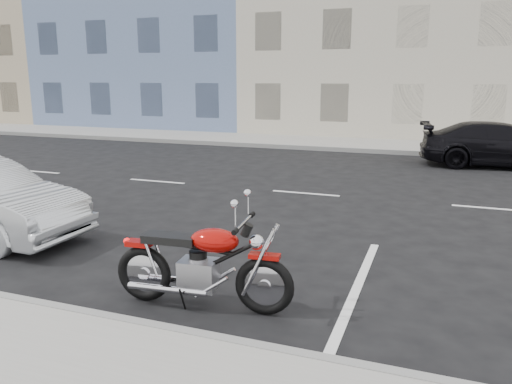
{
  "coord_description": "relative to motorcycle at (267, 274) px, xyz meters",
  "views": [
    {
      "loc": [
        0.86,
        -11.06,
        2.64
      ],
      "look_at": [
        -1.93,
        -3.53,
        0.8
      ],
      "focal_mm": 35.0,
      "sensor_mm": 36.0,
      "label": 1
    }
  ],
  "objects": [
    {
      "name": "sidewalk_far",
      "position": [
        -4.15,
        14.8,
        -0.42
      ],
      "size": [
        80.0,
        3.4,
        0.15
      ],
      "primitive_type": "cube",
      "color": "gray",
      "rests_on": "ground"
    },
    {
      "name": "motorcycle",
      "position": [
        0.0,
        0.0,
        0.0
      ],
      "size": [
        2.18,
        0.72,
        1.09
      ],
      "rotation": [
        0.0,
        0.0,
        0.1
      ],
      "color": "black",
      "rests_on": "ground"
    },
    {
      "name": "ground",
      "position": [
        0.85,
        6.1,
        -0.5
      ],
      "size": [
        120.0,
        120.0,
        0.0
      ],
      "primitive_type": "plane",
      "color": "black",
      "rests_on": "ground"
    },
    {
      "name": "bldg_blue",
      "position": [
        -13.15,
        22.4,
        6.0
      ],
      "size": [
        12.0,
        12.0,
        13.0
      ],
      "primitive_type": "cube",
      "color": "slate",
      "rests_on": "ground"
    },
    {
      "name": "car_far",
      "position": [
        3.42,
        11.65,
        0.17
      ],
      "size": [
        4.8,
        2.36,
        1.34
      ],
      "primitive_type": "imported",
      "rotation": [
        0.0,
        0.0,
        1.68
      ],
      "color": "black",
      "rests_on": "ground"
    },
    {
      "name": "curb_far",
      "position": [
        -4.15,
        13.1,
        -0.42
      ],
      "size": [
        80.0,
        0.12,
        0.16
      ],
      "primitive_type": "cube",
      "color": "gray",
      "rests_on": "ground"
    },
    {
      "name": "bldg_far_west",
      "position": [
        -25.15,
        22.4,
        5.5
      ],
      "size": [
        12.0,
        12.0,
        12.0
      ],
      "primitive_type": "cube",
      "color": "tan",
      "rests_on": "ground"
    },
    {
      "name": "bldg_cream",
      "position": [
        -1.15,
        22.4,
        5.25
      ],
      "size": [
        12.0,
        12.0,
        11.5
      ],
      "primitive_type": "cube",
      "color": "#B8B09B",
      "rests_on": "ground"
    }
  ]
}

